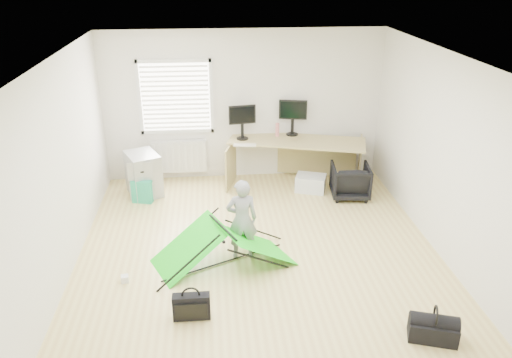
{
  "coord_description": "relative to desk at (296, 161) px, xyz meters",
  "views": [
    {
      "loc": [
        -0.6,
        -5.96,
        3.79
      ],
      "look_at": [
        0.0,
        0.4,
        0.95
      ],
      "focal_mm": 35.0,
      "sensor_mm": 36.0,
      "label": 1
    }
  ],
  "objects": [
    {
      "name": "desk",
      "position": [
        0.0,
        0.0,
        0.0
      ],
      "size": [
        2.52,
        1.4,
        0.82
      ],
      "primitive_type": "cube",
      "rotation": [
        0.0,
        0.0,
        -0.28
      ],
      "color": "tan",
      "rests_on": "ground"
    },
    {
      "name": "duffel_bag",
      "position": [
        0.79,
        -4.23,
        -0.3
      ],
      "size": [
        0.57,
        0.41,
        0.22
      ],
      "primitive_type": "cube",
      "rotation": [
        0.0,
        0.0,
        -0.32
      ],
      "color": "black",
      "rests_on": "ground"
    },
    {
      "name": "ground",
      "position": [
        -0.91,
        -2.32,
        -0.41
      ],
      "size": [
        5.5,
        5.5,
        0.0
      ],
      "primitive_type": "plane",
      "color": "#D7BF72",
      "rests_on": "ground"
    },
    {
      "name": "window",
      "position": [
        -2.11,
        0.39,
        1.14
      ],
      "size": [
        1.2,
        0.06,
        1.2
      ],
      "primitive_type": "cube",
      "color": "silver",
      "rests_on": "back_wall"
    },
    {
      "name": "person",
      "position": [
        -1.15,
        -2.4,
        0.17
      ],
      "size": [
        0.44,
        0.3,
        1.16
      ],
      "primitive_type": "imported",
      "rotation": [
        0.0,
        0.0,
        3.2
      ],
      "color": "gray",
      "rests_on": "ground"
    },
    {
      "name": "back_wall",
      "position": [
        -0.91,
        0.43,
        0.94
      ],
      "size": [
        5.0,
        0.02,
        2.7
      ],
      "primitive_type": "cube",
      "color": "silver",
      "rests_on": "ground"
    },
    {
      "name": "monitor_right",
      "position": [
        -0.04,
        0.3,
        0.65
      ],
      "size": [
        0.51,
        0.21,
        0.48
      ],
      "primitive_type": "cube",
      "rotation": [
        0.0,
        0.0,
        -0.22
      ],
      "color": "black",
      "rests_on": "desk"
    },
    {
      "name": "office_chair",
      "position": [
        0.82,
        -0.68,
        -0.12
      ],
      "size": [
        0.69,
        0.71,
        0.59
      ],
      "primitive_type": "imported",
      "rotation": [
        0.0,
        0.0,
        3.03
      ],
      "color": "black",
      "rests_on": "ground"
    },
    {
      "name": "tote_bag",
      "position": [
        -2.71,
        -0.56,
        -0.21
      ],
      "size": [
        0.36,
        0.22,
        0.4
      ],
      "primitive_type": "cube",
      "rotation": [
        0.0,
        0.0,
        -0.24
      ],
      "color": "#21A376",
      "rests_on": "ground"
    },
    {
      "name": "kite",
      "position": [
        -1.41,
        -2.54,
        -0.13
      ],
      "size": [
        1.96,
        1.46,
        0.56
      ],
      "primitive_type": null,
      "rotation": [
        0.0,
        0.0,
        0.43
      ],
      "color": "#15DC16",
      "rests_on": "ground"
    },
    {
      "name": "radiator",
      "position": [
        -2.11,
        0.35,
        0.04
      ],
      "size": [
        1.0,
        0.12,
        0.6
      ],
      "primitive_type": "cube",
      "color": "silver",
      "rests_on": "back_wall"
    },
    {
      "name": "keyboard",
      "position": [
        -0.94,
        -0.19,
        0.42
      ],
      "size": [
        0.4,
        0.18,
        0.02
      ],
      "primitive_type": "cube",
      "rotation": [
        0.0,
        0.0,
        -0.12
      ],
      "color": "beige",
      "rests_on": "desk"
    },
    {
      "name": "white_box",
      "position": [
        -2.68,
        -2.86,
        -0.36
      ],
      "size": [
        0.11,
        0.11,
        0.09
      ],
      "primitive_type": "cube",
      "rotation": [
        0.0,
        0.0,
        0.17
      ],
      "color": "silver",
      "rests_on": "ground"
    },
    {
      "name": "filing_cabinet",
      "position": [
        -2.7,
        -0.23,
        -0.04
      ],
      "size": [
        0.7,
        0.78,
        0.75
      ],
      "primitive_type": "cube",
      "rotation": [
        0.0,
        0.0,
        0.42
      ],
      "color": "#999C9E",
      "rests_on": "ground"
    },
    {
      "name": "laptop_bag",
      "position": [
        -1.81,
        -3.64,
        -0.25
      ],
      "size": [
        0.42,
        0.13,
        0.32
      ],
      "primitive_type": "cube",
      "rotation": [
        0.0,
        0.0,
        -0.01
      ],
      "color": "black",
      "rests_on": "ground"
    },
    {
      "name": "storage_crate",
      "position": [
        0.2,
        -0.39,
        -0.27
      ],
      "size": [
        0.6,
        0.51,
        0.29
      ],
      "primitive_type": "cube",
      "rotation": [
        0.0,
        0.0,
        -0.34
      ],
      "color": "silver",
      "rests_on": "ground"
    },
    {
      "name": "monitor_left",
      "position": [
        -0.96,
        0.16,
        0.64
      ],
      "size": [
        0.49,
        0.17,
        0.46
      ],
      "primitive_type": "cube",
      "rotation": [
        0.0,
        0.0,
        0.15
      ],
      "color": "black",
      "rests_on": "desk"
    },
    {
      "name": "thermos",
      "position": [
        -0.32,
        0.25,
        0.53
      ],
      "size": [
        0.09,
        0.09,
        0.25
      ],
      "primitive_type": "cylinder",
      "rotation": [
        0.0,
        0.0,
        0.31
      ],
      "color": "#D17576",
      "rests_on": "desk"
    }
  ]
}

